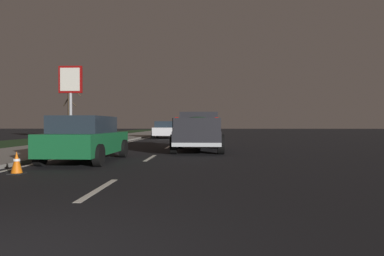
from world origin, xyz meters
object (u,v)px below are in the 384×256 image
(pickup_truck, at_px, (199,130))
(sedan_green, at_px, (86,138))
(sedan_white, at_px, (165,130))
(bare_tree_far, at_px, (69,110))
(traffic_cone_near, at_px, (17,163))
(gas_price_sign, at_px, (70,85))

(pickup_truck, height_order, sedan_green, pickup_truck)
(sedan_white, distance_m, bare_tree_far, 10.28)
(pickup_truck, height_order, traffic_cone_near, pickup_truck)
(traffic_cone_near, bearing_deg, sedan_white, -2.72)
(gas_price_sign, height_order, bare_tree_far, gas_price_sign)
(sedan_green, relative_size, traffic_cone_near, 7.64)
(pickup_truck, relative_size, traffic_cone_near, 9.38)
(pickup_truck, bearing_deg, traffic_cone_near, 150.82)
(bare_tree_far, bearing_deg, traffic_cone_near, -161.39)
(pickup_truck, height_order, sedan_white, pickup_truck)
(gas_price_sign, xyz_separation_m, traffic_cone_near, (-19.64, -6.18, -4.18))
(sedan_white, height_order, traffic_cone_near, sedan_white)
(pickup_truck, relative_size, sedan_green, 1.23)
(sedan_white, xyz_separation_m, traffic_cone_near, (-23.42, 1.11, -0.50))
(sedan_white, distance_m, sedan_green, 20.32)
(sedan_white, bearing_deg, traffic_cone_near, 177.28)
(sedan_white, xyz_separation_m, gas_price_sign, (-3.77, 7.30, 3.68))
(sedan_white, bearing_deg, pickup_truck, -167.63)
(pickup_truck, bearing_deg, sedan_green, 142.80)
(traffic_cone_near, bearing_deg, bare_tree_far, 18.61)
(sedan_green, distance_m, traffic_cone_near, 3.22)
(pickup_truck, relative_size, bare_tree_far, 1.05)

